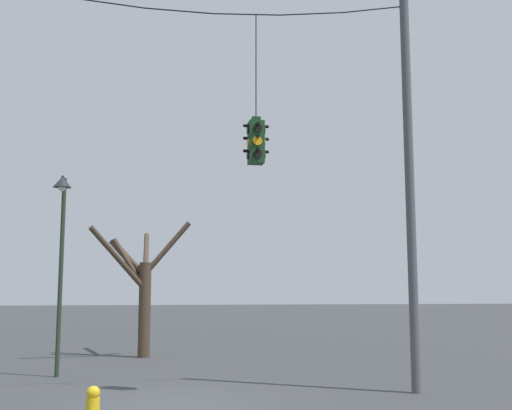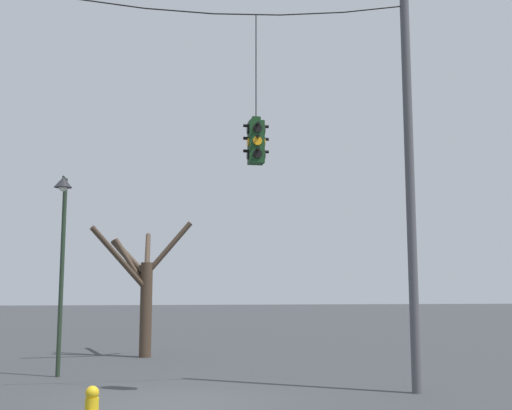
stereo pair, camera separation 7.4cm
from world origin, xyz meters
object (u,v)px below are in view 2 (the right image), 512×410
object	(u,v)px
traffic_light_over_intersection	(256,141)
bare_tree	(142,284)
street_lamp	(62,228)
utility_pole_right	(410,184)
fire_hydrant	(92,409)

from	to	relation	value
traffic_light_over_intersection	bare_tree	size ratio (longest dim) A/B	0.74
street_lamp	bare_tree	world-z (taller)	street_lamp
utility_pole_right	street_lamp	world-z (taller)	utility_pole_right
utility_pole_right	traffic_light_over_intersection	xyz separation A→B (m)	(-3.67, -0.00, 0.87)
traffic_light_over_intersection	street_lamp	size ratio (longest dim) A/B	0.65
utility_pole_right	bare_tree	bearing A→B (deg)	123.00
bare_tree	utility_pole_right	bearing A→B (deg)	-57.00
utility_pole_right	street_lamp	distance (m)	9.25
utility_pole_right	bare_tree	xyz separation A→B (m)	(-6.04, 9.31, -2.23)
traffic_light_over_intersection	bare_tree	bearing A→B (deg)	104.31
traffic_light_over_intersection	street_lamp	world-z (taller)	traffic_light_over_intersection
bare_tree	street_lamp	bearing A→B (deg)	-113.02
traffic_light_over_intersection	fire_hydrant	xyz separation A→B (m)	(-3.23, -2.96, -5.24)
bare_tree	traffic_light_over_intersection	bearing A→B (deg)	-75.69
bare_tree	fire_hydrant	bearing A→B (deg)	-93.99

